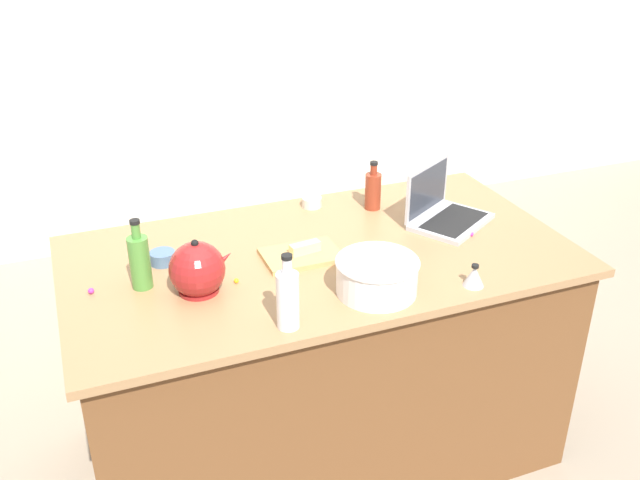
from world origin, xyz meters
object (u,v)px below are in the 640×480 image
Objects in this scene: ramekin_medium at (312,202)px; kettle at (197,270)px; mixing_bowl_large at (377,275)px; cutting_board at (301,255)px; bottle_olive at (140,261)px; butter_stick_left at (305,248)px; bottle_vinegar at (288,299)px; bottle_soy at (373,190)px; ramekin_small at (163,258)px; laptop at (443,211)px; kitchen_timer at (474,276)px.

kettle is at bearing -139.65° from ramekin_medium.
mixing_bowl_large is 0.34m from cutting_board.
butter_stick_left is at bearing -0.21° from bottle_olive.
butter_stick_left is at bearing 63.16° from bottle_vinegar.
bottle_olive reaches higher than bottle_soy.
ramekin_small is (-0.60, 0.44, -0.04)m from mixing_bowl_large.
bottle_olive is 2.18× the size of butter_stick_left.
kitchen_timer is (-0.15, -0.46, -0.01)m from laptop.
mixing_bowl_large is 3.38× the size of ramekin_medium.
cutting_board is at bearing 115.43° from mixing_bowl_large.
ramekin_medium is at bearing 143.18° from laptop.
butter_stick_left is at bearing -113.91° from ramekin_medium.
kettle is 0.89m from kitchen_timer.
kettle is (-0.53, 0.21, 0.02)m from mixing_bowl_large.
ramekin_small is 1.05m from kitchen_timer.
bottle_olive is 1.00× the size of bottle_vinegar.
cutting_board is at bearing 140.07° from kitchen_timer.
cutting_board is at bearing 13.67° from kettle.
mixing_bowl_large reaches higher than ramekin_small.
butter_stick_left is (-0.40, -0.29, -0.04)m from bottle_soy.
mixing_bowl_large is 1.26× the size of kettle.
mixing_bowl_large is at bearing -140.61° from laptop.
bottle_vinegar is (-0.79, -0.46, 0.05)m from laptop.
bottle_olive reaches higher than kettle.
laptop reaches higher than cutting_board.
laptop is 3.46× the size of butter_stick_left.
kettle is (-0.99, -0.17, 0.03)m from laptop.
kitchen_timer is at bearing -13.98° from mixing_bowl_large.
bottle_vinegar is at bearing -116.84° from butter_stick_left.
kitchen_timer is at bearing -39.93° from cutting_board.
cutting_board is (0.55, -0.00, -0.09)m from bottle_olive.
bottle_soy reaches higher than ramekin_small.
ramekin_medium is at bearing 154.85° from bottle_soy.
kettle is 2.68× the size of ramekin_medium.
laptop is 0.62m from cutting_board.
bottle_olive is 0.18m from ramekin_small.
bottle_olive reaches higher than kitchen_timer.
laptop is 0.29m from bottle_soy.
ramekin_small is at bearing 56.35° from bottle_olive.
ramekin_medium is (-0.42, 0.32, -0.03)m from laptop.
bottle_olive is 0.53m from bottle_vinegar.
kettle is at bearing 158.14° from mixing_bowl_large.
bottle_vinegar is 0.60m from ramekin_small.
mixing_bowl_large is 0.70m from ramekin_medium.
bottle_soy reaches higher than cutting_board.
bottle_soy reaches higher than kettle.
bottle_soy is 0.88m from kettle.
ramekin_medium is at bearing 27.94° from bottle_olive.
bottle_olive is 0.57m from butter_stick_left.
bottle_soy is at bearing 36.08° from butter_stick_left.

